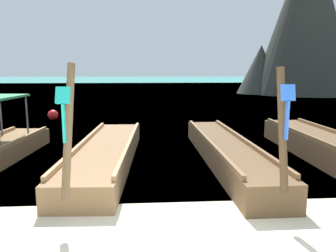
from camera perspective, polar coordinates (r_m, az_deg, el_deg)
The scene contains 6 objects.
sea_water at distance 65.75m, azimuth -3.41°, elevation 7.47°, with size 120.00×120.00×0.00m, color #2DB29E.
longtail_boat_turquoise_ribbon at distance 8.67m, azimuth -10.50°, elevation -4.66°, with size 1.56×6.94×2.49m.
longtail_boat_blue_ribbon at distance 8.74m, azimuth 9.86°, elevation -4.37°, with size 1.09×6.98×2.43m.
longtail_boat_orange_ribbon at distance 9.64m, azimuth 25.99°, elevation -3.71°, with size 1.24×7.29×2.55m.
karst_rock at distance 36.65m, azimuth 22.26°, elevation 17.24°, with size 11.30×9.94×15.97m.
mooring_buoy_near at distance 16.90m, azimuth -19.11°, elevation 1.81°, with size 0.49×0.49×0.49m.
Camera 1 is at (-0.52, -3.81, 2.37)m, focal length 35.58 mm.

